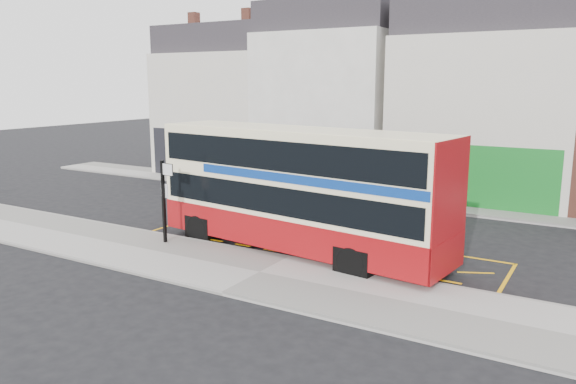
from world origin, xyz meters
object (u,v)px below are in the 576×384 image
Objects in this scene: street_tree_left at (186,110)px; street_tree_right at (487,137)px; car_silver at (226,180)px; car_grey at (320,187)px; bus_stop_post at (165,194)px; double_decker_bus at (299,189)px.

street_tree_right is (19.46, 0.09, -0.88)m from street_tree_left.
car_silver is 5.69m from car_grey.
bus_stop_post reaches higher than car_silver.
car_silver is (-9.37, 8.07, -1.75)m from double_decker_bus.
double_decker_bus is at bearing -137.95° from car_silver.
double_decker_bus is 12.59m from street_tree_right.
car_silver is at bearing -31.73° from street_tree_left.
street_tree_left is 1.25× the size of street_tree_right.
double_decker_bus is 2.29× the size of street_tree_right.
car_silver is at bearing 122.41° from bus_stop_post.
double_decker_bus reaches higher than car_silver.
street_tree_left is at bearing 135.45° from bus_stop_post.
bus_stop_post is 16.43m from street_tree_right.
double_decker_bus is at bearing -37.50° from street_tree_left.
double_decker_bus is 5.17m from bus_stop_post.
bus_stop_post is 17.34m from street_tree_left.
car_silver is at bearing 146.40° from double_decker_bus.
car_silver is at bearing 97.35° from car_grey.
car_silver is 0.60× the size of street_tree_left.
street_tree_right is at bearing 77.87° from double_decker_bus.
car_grey is 12.45m from street_tree_left.
street_tree_right reaches higher than bus_stop_post.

